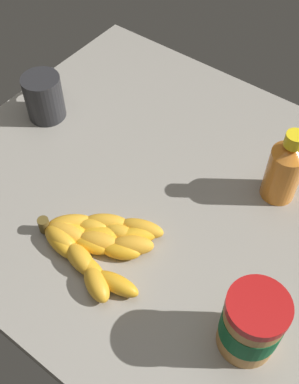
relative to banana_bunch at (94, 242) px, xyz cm
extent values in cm
cube|color=gray|center=(-0.90, 17.51, -3.31)|extent=(79.75, 74.84, 3.48)
ellipsoid|color=gold|center=(-4.58, -3.51, -0.06)|extent=(8.41, 4.42, 3.03)
ellipsoid|color=gold|center=(1.76, -4.14, -0.06)|extent=(8.04, 3.14, 3.03)
ellipsoid|color=gold|center=(8.12, -3.70, -0.06)|extent=(8.36, 4.20, 3.03)
ellipsoid|color=gold|center=(-4.94, -2.95, 0.14)|extent=(7.14, 3.89, 3.43)
ellipsoid|color=gold|center=(0.50, -3.84, 0.14)|extent=(7.57, 5.08, 3.43)
ellipsoid|color=gold|center=(5.67, -5.75, 0.14)|extent=(7.72, 6.09, 3.43)
ellipsoid|color=gold|center=(-5.11, -1.96, -0.14)|extent=(7.02, 3.95, 2.87)
ellipsoid|color=gold|center=(0.02, -0.65, -0.14)|extent=(7.21, 4.89, 2.87)
ellipsoid|color=gold|center=(4.85, 1.50, -0.14)|extent=(7.20, 5.71, 2.87)
ellipsoid|color=gold|center=(-4.91, -1.48, 0.12)|extent=(8.01, 5.22, 3.39)
ellipsoid|color=gold|center=(0.61, 0.55, 0.12)|extent=(8.12, 6.19, 3.39)
ellipsoid|color=gold|center=(5.71, 3.48, 0.12)|extent=(7.99, 6.98, 3.39)
ellipsoid|color=gold|center=(-5.14, -0.81, -0.11)|extent=(7.95, 5.73, 2.92)
ellipsoid|color=gold|center=(0.07, 2.00, -0.11)|extent=(7.83, 6.42, 2.92)
ellipsoid|color=gold|center=(4.85, 5.47, -0.11)|extent=(7.56, 6.99, 2.92)
ellipsoid|color=gold|center=(-6.12, -0.28, -0.06)|extent=(6.58, 6.05, 3.02)
ellipsoid|color=gold|center=(-2.11, 2.31, -0.06)|extent=(6.71, 5.48, 3.02)
ellipsoid|color=gold|center=(2.28, 4.18, -0.06)|extent=(6.63, 4.74, 3.02)
ellipsoid|color=gold|center=(-5.82, 0.56, 0.01)|extent=(7.92, 7.76, 3.16)
ellipsoid|color=gold|center=(-0.83, 4.43, 0.01)|extent=(8.40, 6.88, 3.16)
ellipsoid|color=gold|center=(4.83, 7.21, 0.01)|extent=(8.54, 5.72, 3.16)
cylinder|color=brown|center=(-9.20, -2.66, 0.23)|extent=(2.00, 2.00, 3.00)
cylinder|color=#BF8442|center=(29.13, 1.27, 3.99)|extent=(8.69, 8.69, 11.14)
cylinder|color=#0F592D|center=(29.13, 1.27, 4.55)|extent=(8.86, 8.86, 5.01)
cylinder|color=#B71414|center=(29.13, 1.27, 10.36)|extent=(8.96, 8.96, 1.59)
cylinder|color=orange|center=(19.67, 29.81, 3.92)|extent=(6.38, 6.38, 10.99)
cone|color=orange|center=(19.67, 29.81, 10.47)|extent=(6.38, 6.38, 2.11)
cylinder|color=yellow|center=(19.67, 29.81, 12.72)|extent=(3.37, 3.37, 2.40)
cylinder|color=#262628|center=(-30.31, 19.24, 3.33)|extent=(8.07, 8.07, 9.81)
torus|color=#262628|center=(-32.67, 23.92, 3.82)|extent=(3.28, 5.20, 5.32)
camera|label=1|loc=(33.37, -28.36, 68.52)|focal=43.90mm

